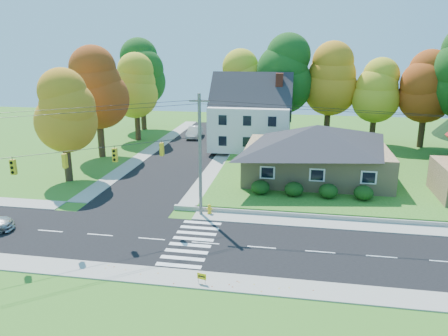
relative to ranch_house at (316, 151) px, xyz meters
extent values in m
plane|color=#3D7923|center=(-8.00, -16.00, -3.27)|extent=(120.00, 120.00, 0.00)
cube|color=black|center=(-8.00, -16.00, -3.26)|extent=(90.00, 8.00, 0.02)
cube|color=black|center=(-16.00, 10.00, -3.25)|extent=(8.00, 44.00, 0.02)
cube|color=#9C9A90|center=(-8.00, -11.00, -3.23)|extent=(90.00, 2.00, 0.08)
cube|color=#9C9A90|center=(-8.00, -21.00, -3.23)|extent=(90.00, 2.00, 0.08)
cube|color=#3D7923|center=(5.00, 5.00, -3.02)|extent=(30.00, 30.00, 0.50)
cube|color=tan|center=(0.00, 0.00, -1.17)|extent=(14.00, 10.00, 3.20)
pyramid|color=#26262B|center=(0.00, 0.00, 1.53)|extent=(14.60, 10.60, 2.20)
cube|color=silver|center=(-8.00, 12.00, 0.03)|extent=(10.00, 8.00, 5.60)
pyramid|color=#26262B|center=(-8.00, 12.00, 4.03)|extent=(10.40, 8.40, 2.40)
cube|color=brown|center=(-4.50, 12.00, 2.03)|extent=(0.90, 0.90, 9.60)
ellipsoid|color=#163A10|center=(-5.00, -6.20, -2.13)|extent=(1.70, 1.70, 1.27)
ellipsoid|color=#163A10|center=(-2.00, -6.20, -2.13)|extent=(1.70, 1.70, 1.27)
ellipsoid|color=#163A10|center=(1.00, -6.20, -2.13)|extent=(1.70, 1.70, 1.27)
ellipsoid|color=#163A10|center=(4.00, -6.20, -2.13)|extent=(1.70, 1.70, 1.27)
cylinder|color=#666059|center=(-9.50, -10.80, 1.73)|extent=(0.26, 0.26, 10.00)
cube|color=#666059|center=(-9.50, -10.80, 6.13)|extent=(1.60, 0.12, 0.12)
cube|color=gold|center=(-20.00, -19.20, 2.68)|extent=(0.34, 0.26, 1.00)
cube|color=gold|center=(-17.50, -17.20, 2.68)|extent=(0.26, 0.34, 1.00)
cube|color=gold|center=(-14.80, -15.05, 2.68)|extent=(0.34, 0.26, 1.00)
cube|color=gold|center=(-12.00, -12.80, 2.68)|extent=(0.26, 0.34, 1.00)
cylinder|color=black|center=(-16.00, -16.00, 3.33)|extent=(13.02, 10.43, 0.04)
cylinder|color=#3F2A19|center=(-10.00, 18.00, -0.07)|extent=(0.80, 0.80, 5.40)
sphere|color=gold|center=(-10.00, 18.00, 3.83)|extent=(6.72, 6.72, 6.72)
sphere|color=gold|center=(-10.00, 18.00, 5.51)|extent=(5.91, 5.91, 5.91)
sphere|color=gold|center=(-10.00, 18.00, 7.19)|extent=(5.11, 5.11, 5.11)
cylinder|color=#3F2A19|center=(-4.00, 17.00, 0.38)|extent=(0.86, 0.86, 6.30)
sphere|color=#1A5017|center=(-4.00, 17.00, 4.93)|extent=(7.84, 7.84, 7.84)
sphere|color=#1A5017|center=(-4.00, 17.00, 6.89)|extent=(6.90, 6.90, 6.90)
sphere|color=#1A5017|center=(-4.00, 17.00, 8.85)|extent=(5.96, 5.96, 5.96)
cylinder|color=#3F2A19|center=(2.00, 18.00, 0.16)|extent=(0.83, 0.83, 5.85)
sphere|color=#C6811B|center=(2.00, 18.00, 4.38)|extent=(7.28, 7.28, 7.28)
sphere|color=#C6811B|center=(2.00, 18.00, 6.20)|extent=(6.41, 6.41, 6.41)
sphere|color=#C6811B|center=(2.00, 18.00, 8.02)|extent=(5.53, 5.53, 5.53)
cylinder|color=#3F2A19|center=(8.00, 17.00, -0.29)|extent=(0.77, 0.77, 4.95)
sphere|color=gold|center=(8.00, 17.00, 3.28)|extent=(6.16, 6.16, 6.16)
sphere|color=gold|center=(8.00, 17.00, 4.82)|extent=(5.42, 5.42, 5.42)
sphere|color=gold|center=(8.00, 17.00, 6.36)|extent=(4.68, 4.68, 4.68)
cylinder|color=#3F2A19|center=(14.00, 16.00, -0.07)|extent=(0.80, 0.80, 5.40)
sphere|color=#963C12|center=(14.00, 16.00, 3.83)|extent=(6.72, 6.72, 6.72)
sphere|color=#963C12|center=(14.00, 16.00, 5.51)|extent=(5.91, 5.91, 5.91)
sphere|color=#963C12|center=(14.00, 16.00, 7.19)|extent=(5.11, 5.11, 5.11)
cylinder|color=#3F2A19|center=(-25.00, -4.00, -0.79)|extent=(0.77, 0.77, 4.95)
sphere|color=#C6811B|center=(-25.00, -4.00, 2.78)|extent=(6.16, 6.16, 6.16)
sphere|color=#C6811B|center=(-25.00, -4.00, 4.32)|extent=(5.42, 5.42, 5.42)
sphere|color=#C6811B|center=(-25.00, -4.00, 5.86)|extent=(4.68, 4.68, 4.68)
cylinder|color=#3F2A19|center=(-26.00, 6.00, -0.34)|extent=(0.83, 0.83, 5.85)
sphere|color=#963C12|center=(-26.00, 6.00, 3.88)|extent=(7.28, 7.28, 7.28)
sphere|color=#963C12|center=(-26.00, 6.00, 5.70)|extent=(6.41, 6.41, 6.41)
sphere|color=#963C12|center=(-26.00, 6.00, 7.52)|extent=(5.53, 5.53, 5.53)
cylinder|color=#3F2A19|center=(-25.00, 16.00, -0.57)|extent=(0.80, 0.80, 5.40)
sphere|color=gold|center=(-25.00, 16.00, 3.33)|extent=(6.72, 6.72, 6.72)
sphere|color=gold|center=(-25.00, 16.00, 5.01)|extent=(5.91, 5.91, 5.91)
sphere|color=gold|center=(-25.00, 16.00, 6.69)|extent=(5.11, 5.11, 5.11)
cylinder|color=#3F2A19|center=(-27.00, 24.00, -0.12)|extent=(0.86, 0.86, 6.30)
sphere|color=#1A5017|center=(-27.00, 24.00, 4.43)|extent=(7.84, 7.84, 7.84)
sphere|color=#1A5017|center=(-27.00, 24.00, 6.39)|extent=(6.90, 6.90, 6.90)
sphere|color=#1A5017|center=(-27.00, 24.00, 8.35)|extent=(5.96, 5.96, 5.96)
imported|color=silver|center=(-17.25, 18.98, -2.42)|extent=(1.95, 5.05, 1.64)
cylinder|color=gold|center=(-8.83, -10.56, -3.21)|extent=(0.39, 0.39, 0.11)
cylinder|color=gold|center=(-8.83, -10.56, -2.89)|extent=(0.26, 0.26, 0.60)
sphere|color=gold|center=(-8.83, -10.56, -2.53)|extent=(0.28, 0.28, 0.28)
cylinder|color=gold|center=(-8.83, -10.56, -2.78)|extent=(0.50, 0.18, 0.13)
cylinder|color=black|center=(-7.25, -21.41, -3.03)|extent=(0.02, 0.02, 0.48)
cylinder|color=black|center=(-6.83, -21.41, -3.03)|extent=(0.02, 0.02, 0.48)
cube|color=yellow|center=(-7.04, -21.41, -2.74)|extent=(0.57, 0.15, 0.38)
camera|label=1|loc=(-1.83, -43.68, 10.44)|focal=35.00mm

